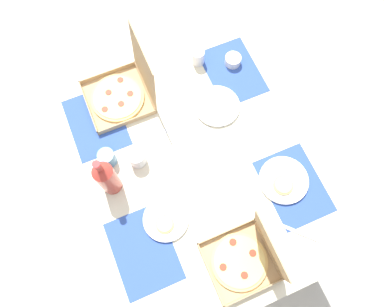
% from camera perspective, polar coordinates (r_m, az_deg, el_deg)
% --- Properties ---
extents(ground_plane, '(6.00, 6.00, 0.00)m').
position_cam_1_polar(ground_plane, '(2.50, -0.00, -5.85)').
color(ground_plane, beige).
extents(dining_table, '(1.49, 1.05, 0.76)m').
position_cam_1_polar(dining_table, '(1.87, -0.00, -1.07)').
color(dining_table, '#3F3328').
rests_on(dining_table, ground_plane).
extents(placemat_near_left, '(0.36, 0.26, 0.00)m').
position_cam_1_polar(placemat_near_left, '(1.90, -14.60, 4.64)').
color(placemat_near_left, '#2D4C9E').
rests_on(placemat_near_left, dining_table).
extents(placemat_near_right, '(0.36, 0.26, 0.00)m').
position_cam_1_polar(placemat_near_right, '(1.69, -7.49, -14.72)').
color(placemat_near_right, '#2D4C9E').
rests_on(placemat_near_right, dining_table).
extents(placemat_far_left, '(0.36, 0.26, 0.00)m').
position_cam_1_polar(placemat_far_left, '(1.99, 6.31, 12.50)').
color(placemat_far_left, '#2D4C9E').
rests_on(placemat_far_left, dining_table).
extents(placemat_far_right, '(0.36, 0.26, 0.00)m').
position_cam_1_polar(placemat_far_right, '(1.79, 15.49, -4.89)').
color(placemat_far_right, '#2D4C9E').
rests_on(placemat_far_right, dining_table).
extents(pizza_box_corner_right, '(0.31, 0.33, 0.35)m').
position_cam_1_polar(pizza_box_corner_right, '(1.89, -10.63, 9.46)').
color(pizza_box_corner_right, tan).
rests_on(pizza_box_corner_right, dining_table).
extents(pizza_box_center, '(0.28, 0.28, 0.31)m').
position_cam_1_polar(pizza_box_center, '(1.64, 8.37, -15.79)').
color(pizza_box_center, tan).
rests_on(pizza_box_center, dining_table).
extents(plate_far_left, '(0.23, 0.23, 0.03)m').
position_cam_1_polar(plate_far_left, '(1.78, 13.99, -4.11)').
color(plate_far_left, white).
rests_on(plate_far_left, dining_table).
extents(plate_near_left, '(0.23, 0.23, 0.02)m').
position_cam_1_polar(plate_near_left, '(1.87, 3.92, 7.32)').
color(plate_near_left, white).
rests_on(plate_near_left, dining_table).
extents(plate_near_right, '(0.21, 0.21, 0.03)m').
position_cam_1_polar(plate_near_right, '(1.69, -4.08, -10.18)').
color(plate_near_right, white).
rests_on(plate_near_right, dining_table).
extents(soda_bottle, '(0.09, 0.09, 0.32)m').
position_cam_1_polar(soda_bottle, '(1.64, -13.08, -3.63)').
color(soda_bottle, '#B2382D').
rests_on(soda_bottle, dining_table).
extents(cup_clear_left, '(0.07, 0.07, 0.09)m').
position_cam_1_polar(cup_clear_left, '(1.97, 0.96, 14.70)').
color(cup_clear_left, silver).
rests_on(cup_clear_left, dining_table).
extents(cup_clear_right, '(0.08, 0.08, 0.09)m').
position_cam_1_polar(cup_clear_right, '(1.77, -12.99, -0.69)').
color(cup_clear_right, teal).
rests_on(cup_clear_right, dining_table).
extents(cup_red, '(0.08, 0.08, 0.09)m').
position_cam_1_polar(cup_red, '(1.74, -8.46, -0.69)').
color(cup_red, silver).
rests_on(cup_red, dining_table).
extents(condiment_bowl, '(0.08, 0.08, 0.05)m').
position_cam_1_polar(condiment_bowl, '(2.00, 6.35, 14.16)').
color(condiment_bowl, white).
rests_on(condiment_bowl, dining_table).
extents(knife_by_far_right, '(0.15, 0.17, 0.00)m').
position_cam_1_polar(knife_by_far_right, '(1.83, -3.87, 3.91)').
color(knife_by_far_right, '#B7B7BC').
rests_on(knife_by_far_right, dining_table).
extents(knife_by_far_left, '(0.13, 0.19, 0.00)m').
position_cam_1_polar(knife_by_far_left, '(1.74, 4.00, -3.23)').
color(knife_by_far_left, '#B7B7BC').
rests_on(knife_by_far_left, dining_table).
extents(fork_by_near_left, '(0.15, 0.14, 0.00)m').
position_cam_1_polar(fork_by_near_left, '(1.86, 10.58, 4.40)').
color(fork_by_near_left, '#B7B7BC').
rests_on(fork_by_near_left, dining_table).
extents(fork_by_near_right, '(0.15, 0.14, 0.00)m').
position_cam_1_polar(fork_by_near_right, '(1.75, 16.75, -11.85)').
color(fork_by_near_right, '#B7B7BC').
rests_on(fork_by_near_right, dining_table).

